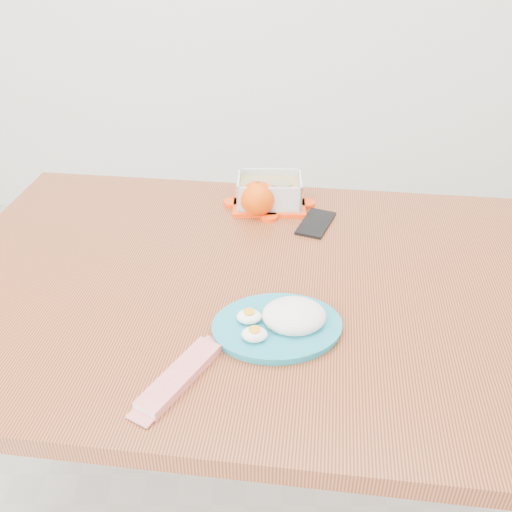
{
  "coord_description": "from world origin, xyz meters",
  "views": [
    {
      "loc": [
        0.03,
        -0.94,
        1.44
      ],
      "look_at": [
        0.03,
        0.03,
        0.81
      ],
      "focal_mm": 40.0,
      "sensor_mm": 36.0,
      "label": 1
    }
  ],
  "objects_px": {
    "food_container": "(269,192)",
    "orange_fruit": "(257,198)",
    "dining_table": "(256,312)",
    "rice_plate": "(283,321)",
    "smartphone": "(316,223)"
  },
  "relations": [
    {
      "from": "food_container",
      "to": "orange_fruit",
      "type": "bearing_deg",
      "value": -121.97
    },
    {
      "from": "dining_table",
      "to": "rice_plate",
      "type": "distance_m",
      "value": 0.2
    },
    {
      "from": "orange_fruit",
      "to": "rice_plate",
      "type": "height_order",
      "value": "orange_fruit"
    },
    {
      "from": "rice_plate",
      "to": "smartphone",
      "type": "height_order",
      "value": "rice_plate"
    },
    {
      "from": "rice_plate",
      "to": "smartphone",
      "type": "bearing_deg",
      "value": 69.93
    },
    {
      "from": "orange_fruit",
      "to": "dining_table",
      "type": "bearing_deg",
      "value": -90.53
    },
    {
      "from": "dining_table",
      "to": "rice_plate",
      "type": "relative_size",
      "value": 5.52
    },
    {
      "from": "rice_plate",
      "to": "smartphone",
      "type": "distance_m",
      "value": 0.4
    },
    {
      "from": "orange_fruit",
      "to": "rice_plate",
      "type": "distance_m",
      "value": 0.44
    },
    {
      "from": "food_container",
      "to": "rice_plate",
      "type": "xyz_separation_m",
      "value": [
        0.02,
        -0.49,
        -0.02
      ]
    },
    {
      "from": "food_container",
      "to": "smartphone",
      "type": "bearing_deg",
      "value": -40.38
    },
    {
      "from": "food_container",
      "to": "smartphone",
      "type": "relative_size",
      "value": 1.42
    },
    {
      "from": "rice_plate",
      "to": "dining_table",
      "type": "bearing_deg",
      "value": 101.08
    },
    {
      "from": "dining_table",
      "to": "orange_fruit",
      "type": "height_order",
      "value": "orange_fruit"
    },
    {
      "from": "food_container",
      "to": "orange_fruit",
      "type": "height_order",
      "value": "orange_fruit"
    }
  ]
}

